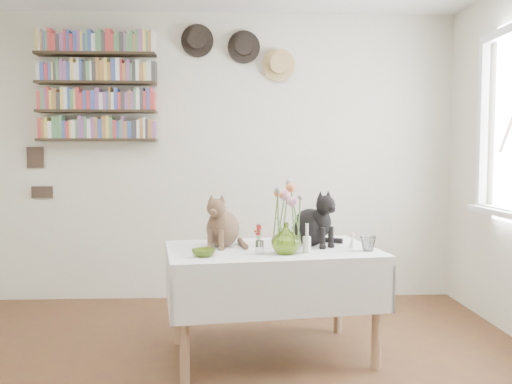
{
  "coord_description": "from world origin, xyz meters",
  "views": [
    {
      "loc": [
        0.03,
        -2.53,
        1.28
      ],
      "look_at": [
        0.19,
        0.73,
        1.05
      ],
      "focal_mm": 38.0,
      "sensor_mm": 36.0,
      "label": 1
    }
  ],
  "objects_px": {
    "tabby_cat": "(223,219)",
    "dining_table": "(271,275)",
    "flower_vase": "(286,238)",
    "bookshelf_unit": "(97,87)",
    "black_cat": "(310,217)"
  },
  "relations": [
    {
      "from": "tabby_cat",
      "to": "dining_table",
      "type": "bearing_deg",
      "value": 1.77
    },
    {
      "from": "dining_table",
      "to": "flower_vase",
      "type": "distance_m",
      "value": 0.34
    },
    {
      "from": "flower_vase",
      "to": "bookshelf_unit",
      "type": "height_order",
      "value": "bookshelf_unit"
    },
    {
      "from": "tabby_cat",
      "to": "black_cat",
      "type": "bearing_deg",
      "value": 18.74
    },
    {
      "from": "black_cat",
      "to": "bookshelf_unit",
      "type": "relative_size",
      "value": 0.36
    },
    {
      "from": "tabby_cat",
      "to": "flower_vase",
      "type": "relative_size",
      "value": 1.88
    },
    {
      "from": "bookshelf_unit",
      "to": "black_cat",
      "type": "bearing_deg",
      "value": -36.98
    },
    {
      "from": "black_cat",
      "to": "tabby_cat",
      "type": "bearing_deg",
      "value": 143.04
    },
    {
      "from": "tabby_cat",
      "to": "bookshelf_unit",
      "type": "relative_size",
      "value": 0.35
    },
    {
      "from": "flower_vase",
      "to": "bookshelf_unit",
      "type": "bearing_deg",
      "value": 133.51
    },
    {
      "from": "dining_table",
      "to": "tabby_cat",
      "type": "relative_size",
      "value": 4.01
    },
    {
      "from": "black_cat",
      "to": "bookshelf_unit",
      "type": "height_order",
      "value": "bookshelf_unit"
    },
    {
      "from": "tabby_cat",
      "to": "flower_vase",
      "type": "height_order",
      "value": "tabby_cat"
    },
    {
      "from": "flower_vase",
      "to": "tabby_cat",
      "type": "bearing_deg",
      "value": 142.34
    },
    {
      "from": "tabby_cat",
      "to": "bookshelf_unit",
      "type": "xyz_separation_m",
      "value": [
        -1.08,
        1.25,
        0.98
      ]
    }
  ]
}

